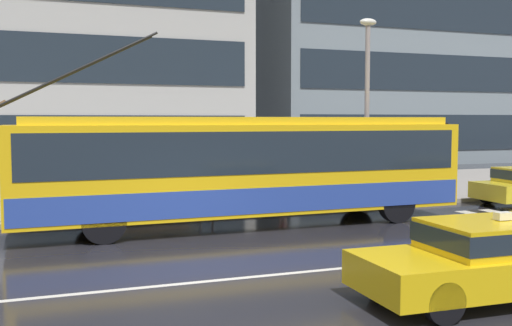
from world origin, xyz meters
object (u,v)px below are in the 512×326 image
Objects in this scene: taxi_oncoming_near at (497,255)px; street_lamp at (367,93)px; trolleybus at (246,166)px; bus_shelter at (153,147)px; pedestrian_at_shelter at (281,149)px; pedestrian_approaching_curb at (106,154)px.

taxi_oncoming_near is 0.75× the size of street_lamp.
trolleybus is at bearing -157.00° from street_lamp.
bus_shelter is 1.75× the size of pedestrian_at_shelter.
pedestrian_at_shelter is at bearing 131.80° from street_lamp.
trolleybus is 3.88m from bus_shelter.
taxi_oncoming_near is at bearing -109.30° from street_lamp.
trolleybus is 7.88m from taxi_oncoming_near.
pedestrian_approaching_curb is at bearing -175.88° from pedestrian_at_shelter.
pedestrian_at_shelter is at bearing 56.92° from trolleybus.
taxi_oncoming_near is 1.26× the size of bus_shelter.
street_lamp is (8.27, -1.90, 1.96)m from pedestrian_approaching_curb.
taxi_oncoming_near is at bearing -72.59° from bus_shelter.
pedestrian_approaching_curb is (-4.84, 11.69, 1.09)m from taxi_oncoming_near.
taxi_oncoming_near is 12.26m from pedestrian_at_shelter.
trolleybus is at bearing -51.02° from pedestrian_approaching_curb.
pedestrian_approaching_curb is 8.71m from street_lamp.
pedestrian_at_shelter is at bearing 4.12° from pedestrian_approaching_curb.
trolleybus reaches higher than pedestrian_approaching_curb.
street_lamp is (5.01, 2.13, 2.14)m from trolleybus.
street_lamp is (3.43, 9.79, 3.05)m from taxi_oncoming_near.
street_lamp is at bearing -12.95° from pedestrian_approaching_curb.
trolleybus is at bearing 101.63° from taxi_oncoming_near.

